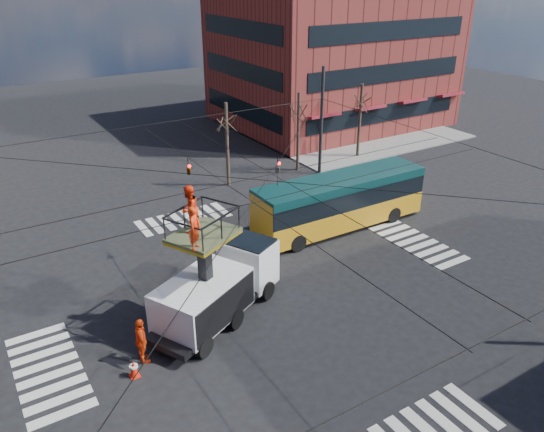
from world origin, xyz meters
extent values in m
plane|color=black|center=(0.00, 0.00, 0.00)|extent=(120.00, 120.00, 0.00)
cube|color=slate|center=(21.00, 21.00, 0.06)|extent=(18.00, 18.00, 0.12)
cube|color=maroon|center=(22.00, 24.00, 7.00)|extent=(20.00, 16.00, 14.00)
cube|color=black|center=(22.00, 16.00, 2.45)|extent=(17.00, 0.12, 1.58)
cube|color=black|center=(12.00, 24.00, 2.45)|extent=(0.12, 13.60, 1.58)
cube|color=black|center=(22.00, 16.00, 5.95)|extent=(17.00, 0.12, 1.57)
cube|color=black|center=(12.00, 24.00, 5.95)|extent=(0.12, 13.60, 1.57)
cube|color=black|center=(22.00, 16.00, 9.45)|extent=(17.00, 0.12, 1.57)
cube|color=black|center=(12.00, 24.00, 9.45)|extent=(0.12, 13.60, 1.57)
cylinder|color=#2D2D30|center=(12.00, 12.00, 4.00)|extent=(0.24, 0.24, 8.00)
cylinder|color=black|center=(0.00, 12.00, 5.70)|extent=(24.00, 0.03, 0.03)
cylinder|color=black|center=(0.00, -12.00, 5.70)|extent=(24.00, 0.03, 0.03)
cylinder|color=black|center=(12.00, 0.00, 5.70)|extent=(0.03, 24.00, 0.03)
cylinder|color=black|center=(0.00, 0.00, 5.90)|extent=(24.02, 24.02, 0.03)
cylinder|color=black|center=(0.00, 0.00, 5.90)|extent=(24.02, 24.02, 0.03)
cylinder|color=black|center=(0.00, -1.20, 5.60)|extent=(24.00, 0.03, 0.03)
cylinder|color=black|center=(0.00, 1.20, 5.60)|extent=(24.00, 0.03, 0.03)
cylinder|color=black|center=(-1.20, 0.00, 5.50)|extent=(0.03, 24.00, 0.03)
cylinder|color=black|center=(1.20, 0.00, 5.50)|extent=(0.03, 24.00, 0.03)
imported|color=black|center=(2.50, 3.00, 5.10)|extent=(0.16, 0.20, 1.00)
imported|color=black|center=(-1.50, 5.00, 5.35)|extent=(0.26, 1.24, 0.50)
cylinder|color=#382B21|center=(5.00, 13.50, 3.00)|extent=(0.24, 0.24, 6.00)
cylinder|color=#382B21|center=(11.00, 13.50, 3.00)|extent=(0.24, 0.24, 6.00)
cylinder|color=#382B21|center=(17.00, 13.50, 3.00)|extent=(0.24, 0.24, 6.00)
cube|color=black|center=(-2.81, -0.30, 0.55)|extent=(7.24, 5.11, 0.30)
cube|color=silver|center=(-0.49, 0.87, 1.55)|extent=(2.69, 2.95, 2.20)
cube|color=black|center=(-0.49, 0.87, 2.35)|extent=(2.46, 2.77, 0.80)
cube|color=silver|center=(-3.61, -0.70, 1.45)|extent=(4.88, 4.12, 1.80)
cylinder|color=black|center=(-0.15, -0.25, 0.45)|extent=(0.96, 0.72, 0.90)
cylinder|color=black|center=(-1.18, 1.81, 0.45)|extent=(0.96, 0.72, 0.90)
cylinder|color=black|center=(-2.47, -1.42, 0.45)|extent=(0.96, 0.72, 0.90)
cylinder|color=black|center=(-3.51, 0.64, 0.45)|extent=(0.96, 0.72, 0.90)
cylinder|color=black|center=(-4.44, -2.41, 0.45)|extent=(0.96, 0.72, 0.90)
cylinder|color=black|center=(-5.47, -0.35, 0.45)|extent=(0.96, 0.72, 0.90)
cube|color=black|center=(-3.35, -0.57, 2.91)|extent=(0.60, 0.60, 3.02)
cube|color=#4A5231|center=(-3.35, -0.57, 4.42)|extent=(3.27, 3.04, 0.12)
cube|color=yellow|center=(-3.35, -0.57, 4.30)|extent=(3.27, 3.04, 0.12)
imported|color=#FF3610|center=(-4.12, -1.58, 5.35)|extent=(0.75, 0.74, 1.75)
imported|color=#FF3610|center=(-3.69, -0.12, 5.48)|extent=(1.23, 1.19, 1.99)
cube|color=#C49812|center=(7.53, 3.96, 0.95)|extent=(10.89, 2.69, 1.30)
cube|color=black|center=(7.53, 3.96, 2.15)|extent=(10.88, 2.64, 1.10)
cube|color=#0B3132|center=(7.53, 3.96, 2.95)|extent=(10.89, 2.69, 0.50)
cube|color=#C49812|center=(2.19, 4.00, 1.60)|extent=(0.27, 2.47, 2.80)
cube|color=#C49812|center=(12.86, 3.92, 1.60)|extent=(0.27, 2.47, 2.80)
cube|color=black|center=(2.14, 4.00, 0.45)|extent=(0.17, 2.60, 0.30)
cube|color=gold|center=(2.29, 4.00, 2.85)|extent=(0.11, 1.60, 0.35)
cylinder|color=black|center=(3.71, 2.81, 0.50)|extent=(1.00, 0.31, 1.00)
cylinder|color=black|center=(3.73, 5.17, 0.50)|extent=(1.00, 0.31, 1.00)
cylinder|color=black|center=(10.78, 2.75, 0.50)|extent=(1.00, 0.31, 1.00)
cylinder|color=black|center=(10.80, 5.11, 0.50)|extent=(1.00, 0.31, 1.00)
cone|color=#FF1F0A|center=(-7.22, -2.10, 0.37)|extent=(0.36, 0.36, 0.74)
imported|color=#EC3F0E|center=(-6.63, -1.47, 1.00)|extent=(0.61, 1.22, 2.00)
imported|color=orange|center=(2.97, 3.24, 0.81)|extent=(1.07, 1.20, 1.61)
camera|label=1|loc=(-11.06, -18.33, 14.29)|focal=35.00mm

